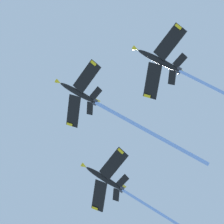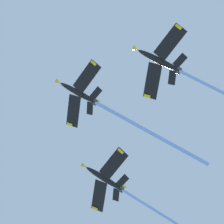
{
  "view_description": "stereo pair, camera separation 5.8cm",
  "coord_description": "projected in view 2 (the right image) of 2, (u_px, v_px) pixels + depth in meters",
  "views": [
    {
      "loc": [
        8.3,
        -6.75,
        1.8
      ],
      "look_at": [
        -2.68,
        30.03,
        112.41
      ],
      "focal_mm": 71.04,
      "sensor_mm": 36.0,
      "label": 1
    },
    {
      "loc": [
        8.24,
        -6.76,
        1.8
      ],
      "look_at": [
        -2.68,
        30.03,
        112.41
      ],
      "focal_mm": 71.04,
      "sensor_mm": 36.0,
      "label": 2
    }
  ],
  "objects": [
    {
      "name": "jet_right_wing",
      "position": [
        124.0,
        191.0,
        118.62
      ],
      "size": [
        35.21,
        31.17,
        22.64
      ],
      "color": "black"
    },
    {
      "name": "jet_lead",
      "position": [
        105.0,
        107.0,
        118.37
      ],
      "size": [
        34.57,
        30.37,
        21.96
      ],
      "color": "black"
    },
    {
      "name": "jet_left_wing",
      "position": [
        186.0,
        74.0,
        106.87
      ],
      "size": [
        37.37,
        32.8,
        25.35
      ],
      "color": "black"
    }
  ]
}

